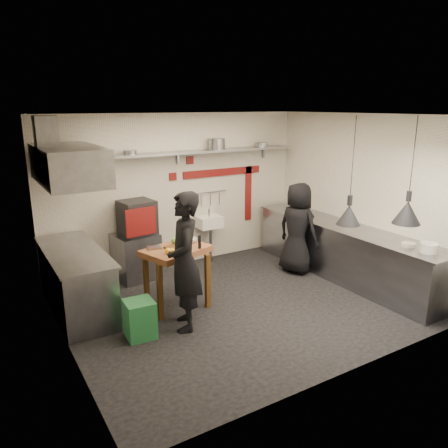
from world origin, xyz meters
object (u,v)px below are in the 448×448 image
chef_right (298,228)px  oven_stand (136,256)px  green_bin (140,319)px  chef_left (185,262)px  combi_oven (137,217)px  prep_table (177,277)px

chef_right → oven_stand: bearing=51.5°
green_bin → chef_left: (0.63, -0.06, 0.69)m
combi_oven → prep_table: bearing=-93.4°
prep_table → chef_right: (2.46, 0.18, 0.36)m
combi_oven → chef_right: bearing=-31.8°
oven_stand → chef_left: 2.08m
oven_stand → chef_right: size_ratio=0.49×
combi_oven → chef_right: (2.54, -1.18, -0.27)m
oven_stand → chef_right: bearing=-31.5°
chef_right → green_bin: bearing=89.2°
prep_table → green_bin: bearing=-162.1°
combi_oven → green_bin: combi_oven is taller
combi_oven → prep_table: (0.08, -1.37, -0.63)m
oven_stand → green_bin: 2.06m
oven_stand → chef_left: chef_left is taller
oven_stand → chef_left: (-0.04, -2.00, 0.54)m
chef_right → combi_oven: bearing=51.2°
chef_left → green_bin: bearing=-74.4°
green_bin → chef_right: (3.25, 0.75, 0.57)m
combi_oven → green_bin: bearing=-117.1°
green_bin → chef_right: bearing=12.9°
combi_oven → chef_right: 2.81m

